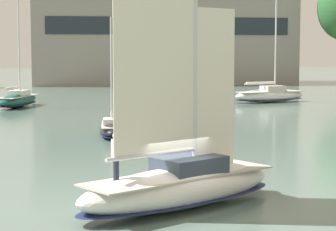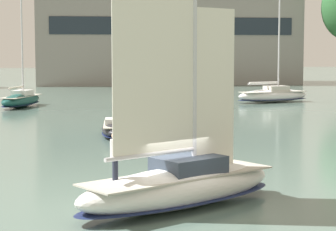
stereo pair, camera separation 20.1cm
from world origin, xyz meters
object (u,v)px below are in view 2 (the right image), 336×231
(sailboat_moored_near_marina, at_px, (114,128))
(sailboat_moored_far_slip, at_px, (273,95))
(sailboat_moored_outer_mooring, at_px, (21,100))
(sailboat_main, at_px, (180,181))

(sailboat_moored_near_marina, relative_size, sailboat_moored_far_slip, 0.65)
(sailboat_moored_near_marina, relative_size, sailboat_moored_outer_mooring, 0.70)
(sailboat_moored_outer_mooring, bearing_deg, sailboat_moored_far_slip, 4.75)
(sailboat_main, xyz_separation_m, sailboat_moored_near_marina, (-1.19, 20.64, -0.45))
(sailboat_moored_near_marina, height_order, sailboat_moored_far_slip, sailboat_moored_far_slip)
(sailboat_moored_outer_mooring, bearing_deg, sailboat_moored_near_marina, -71.55)
(sailboat_moored_far_slip, bearing_deg, sailboat_moored_near_marina, -126.25)
(sailboat_main, height_order, sailboat_moored_near_marina, sailboat_main)
(sailboat_main, distance_m, sailboat_moored_far_slip, 50.28)
(sailboat_moored_far_slip, relative_size, sailboat_moored_outer_mooring, 1.08)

